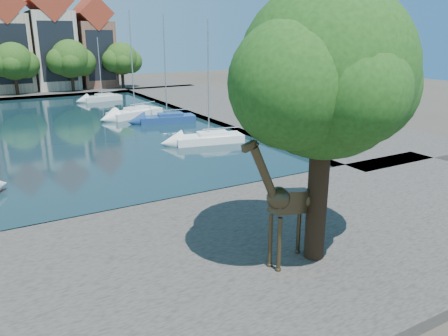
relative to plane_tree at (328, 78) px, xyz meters
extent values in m
plane|color=#38332B|center=(-7.62, 9.01, -7.67)|extent=(160.00, 160.00, 0.00)
cube|color=black|center=(-7.62, 33.01, -7.63)|extent=(38.00, 50.00, 0.08)
cube|color=#4B4741|center=(-7.62, 2.01, -7.42)|extent=(50.00, 14.00, 0.50)
cube|color=#4B4741|center=(-7.62, 65.01, -7.42)|extent=(60.00, 16.00, 0.50)
cube|color=#4B4741|center=(17.38, 33.01, -7.42)|extent=(14.00, 52.00, 0.50)
cylinder|color=#332114|center=(-0.12, 0.01, -4.42)|extent=(0.80, 0.80, 5.50)
sphere|color=#1A3F12|center=(-0.12, 0.01, 0.25)|extent=(6.40, 6.40, 6.40)
sphere|color=#1A3F12|center=(1.80, 0.31, -0.39)|extent=(4.80, 4.80, 4.80)
sphere|color=#1A3F12|center=(-1.88, -0.39, -0.07)|extent=(4.48, 4.48, 4.48)
cube|color=tan|center=(-5.62, 65.01, -1.42)|extent=(5.88, 9.00, 11.50)
cube|color=maroon|center=(-5.62, 65.01, 5.65)|extent=(5.94, 9.18, 5.94)
cube|color=black|center=(-5.62, 60.53, -1.42)|extent=(4.80, 0.05, 8.62)
cube|color=#BDB4A1|center=(0.88, 65.01, -1.17)|extent=(6.37, 9.00, 12.00)
cube|color=maroon|center=(0.88, 65.01, 6.26)|extent=(6.43, 9.18, 6.43)
cube|color=black|center=(0.88, 60.53, -1.17)|extent=(5.20, 0.05, 9.00)
cube|color=brown|center=(7.38, 65.01, -1.92)|extent=(5.39, 9.00, 10.50)
cube|color=maroon|center=(7.38, 65.01, 4.54)|extent=(5.44, 9.18, 5.44)
cube|color=black|center=(7.38, 60.53, -1.92)|extent=(4.40, 0.05, 7.88)
cylinder|color=#332114|center=(-5.62, 59.51, -5.57)|extent=(0.50, 0.50, 3.20)
sphere|color=#1E4012|center=(-5.62, 59.51, -2.35)|extent=(5.40, 5.40, 5.40)
sphere|color=#1E4012|center=(-4.00, 59.81, -2.89)|extent=(4.05, 4.05, 4.05)
sphere|color=#1E4012|center=(-7.10, 59.11, -2.62)|extent=(3.78, 3.78, 3.78)
cylinder|color=#332114|center=(2.38, 59.51, -5.57)|extent=(0.50, 0.50, 3.20)
sphere|color=#1E4012|center=(2.38, 59.51, -2.23)|extent=(5.80, 5.80, 5.80)
sphere|color=#1E4012|center=(4.12, 59.81, -2.81)|extent=(4.35, 4.35, 4.35)
sphere|color=#1E4012|center=(0.79, 59.11, -2.52)|extent=(4.06, 4.06, 4.06)
cylinder|color=#332114|center=(10.38, 59.51, -5.57)|extent=(0.50, 0.50, 3.20)
sphere|color=#1E4012|center=(10.38, 59.51, -2.41)|extent=(5.20, 5.20, 5.20)
sphere|color=#1E4012|center=(11.94, 59.81, -2.93)|extent=(3.90, 3.90, 3.90)
sphere|color=#1E4012|center=(8.95, 59.11, -2.67)|extent=(3.64, 3.64, 3.64)
cylinder|color=#3C311E|center=(-2.05, -0.20, -6.07)|extent=(0.17, 0.17, 2.21)
cylinder|color=#3C311E|center=(-2.14, 0.25, -6.07)|extent=(0.17, 0.17, 2.21)
cylinder|color=#3C311E|center=(-0.40, 0.12, -6.07)|extent=(0.17, 0.17, 2.21)
cylinder|color=#3C311E|center=(-0.49, 0.57, -6.07)|extent=(0.17, 0.17, 2.21)
cube|color=#3C311E|center=(-1.22, 0.20, -4.60)|extent=(2.21, 0.97, 1.29)
cylinder|color=#3C311E|center=(-2.75, -0.10, -3.16)|extent=(1.45, 0.58, 2.28)
cube|color=#3C311E|center=(-3.49, -0.25, -2.04)|extent=(0.64, 0.30, 0.35)
cube|color=white|center=(5.99, 20.76, -7.17)|extent=(6.20, 3.20, 0.84)
cube|color=white|center=(5.99, 20.76, -6.89)|extent=(2.82, 1.93, 0.47)
cylinder|color=#B2B2B7|center=(5.99, 20.76, -2.15)|extent=(0.11, 0.11, 9.57)
cube|color=navy|center=(6.35, 31.05, -7.15)|extent=(6.13, 3.12, 0.89)
cube|color=navy|center=(6.35, 31.05, -6.85)|extent=(2.79, 1.89, 0.49)
cylinder|color=#B2B2B7|center=(6.35, 31.05, -1.77)|extent=(0.12, 0.12, 10.26)
cube|color=white|center=(4.38, 35.79, -7.10)|extent=(6.74, 4.20, 0.99)
cube|color=white|center=(4.38, 35.79, -6.77)|extent=(3.14, 2.39, 0.55)
cylinder|color=#B2B2B7|center=(4.38, 35.79, -1.44)|extent=(0.13, 0.13, 10.77)
cube|color=silver|center=(4.38, 50.01, -7.16)|extent=(5.52, 2.67, 0.87)
cube|color=silver|center=(4.38, 50.01, -6.87)|extent=(2.49, 1.65, 0.48)
cylinder|color=#B2B2B7|center=(4.38, 50.01, -2.94)|extent=(0.12, 0.12, 7.95)
camera|label=1|loc=(-11.22, -12.07, 1.57)|focal=35.00mm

